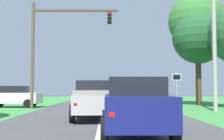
{
  "coord_description": "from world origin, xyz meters",
  "views": [
    {
      "loc": [
        0.29,
        -4.48,
        1.5
      ],
      "look_at": [
        0.57,
        14.59,
        2.65
      ],
      "focal_mm": 49.5,
      "sensor_mm": 36.0,
      "label": 1
    }
  ],
  "objects": [
    {
      "name": "utility_pole_right",
      "position": [
        7.42,
        15.86,
        4.87
      ],
      "size": [
        0.28,
        0.28,
        9.74
      ],
      "primitive_type": "cylinder",
      "color": "#9E998E",
      "rests_on": "ground_plane"
    },
    {
      "name": "red_suv_near",
      "position": [
        1.18,
        5.57,
        0.98
      ],
      "size": [
        2.16,
        4.83,
        1.84
      ],
      "color": "navy",
      "rests_on": "ground_plane"
    },
    {
      "name": "extra_tree_2",
      "position": [
        8.69,
        24.11,
        7.81
      ],
      "size": [
        5.31,
        5.31,
        10.49
      ],
      "color": "#4C351E",
      "rests_on": "ground_plane"
    },
    {
      "name": "pickup_truck_lead",
      "position": [
        -0.32,
        10.62,
        0.96
      ],
      "size": [
        2.44,
        5.0,
        1.88
      ],
      "color": "#B7B2A8",
      "rests_on": "ground_plane"
    },
    {
      "name": "traffic_light",
      "position": [
        -3.75,
        18.61,
        5.2
      ],
      "size": [
        6.53,
        0.4,
        8.01
      ],
      "color": "brown",
      "rests_on": "ground_plane"
    },
    {
      "name": "keep_moving_sign",
      "position": [
        5.1,
        16.88,
        1.69
      ],
      "size": [
        0.6,
        0.09,
        2.65
      ],
      "color": "gray",
      "rests_on": "ground_plane"
    },
    {
      "name": "oak_tree_right",
      "position": [
        8.46,
        22.83,
        6.05
      ],
      "size": [
        4.7,
        4.7,
        8.42
      ],
      "color": "#4C351E",
      "rests_on": "ground_plane"
    },
    {
      "name": "crossing_suv_far",
      "position": [
        -7.32,
        20.47,
        0.91
      ],
      "size": [
        4.4,
        2.21,
        1.71
      ],
      "color": "silver",
      "rests_on": "ground_plane"
    },
    {
      "name": "ground_plane",
      "position": [
        0.0,
        9.84,
        0.0
      ],
      "size": [
        120.0,
        120.0,
        0.0
      ],
      "primitive_type": "plane",
      "color": "#424244"
    }
  ]
}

